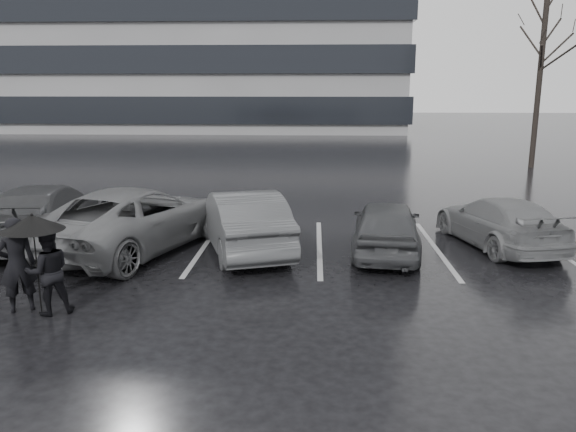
{
  "coord_description": "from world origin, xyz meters",
  "views": [
    {
      "loc": [
        0.45,
        -10.64,
        3.76
      ],
      "look_at": [
        -0.09,
        1.0,
        1.1
      ],
      "focal_mm": 35.0,
      "sensor_mm": 36.0,
      "label": 1
    }
  ],
  "objects_px": {
    "car_west_c": "(46,213)",
    "car_east": "(499,222)",
    "pedestrian_left": "(17,265)",
    "car_west_a": "(244,221)",
    "tree_north": "(540,77)",
    "car_main": "(386,227)",
    "car_west_b": "(135,218)",
    "pedestrian_right": "(48,272)"
  },
  "relations": [
    {
      "from": "car_west_b",
      "to": "car_west_c",
      "type": "distance_m",
      "value": 2.49
    },
    {
      "from": "car_west_c",
      "to": "pedestrian_left",
      "type": "relative_size",
      "value": 3.0
    },
    {
      "from": "car_west_b",
      "to": "car_west_c",
      "type": "relative_size",
      "value": 1.08
    },
    {
      "from": "car_east",
      "to": "car_west_c",
      "type": "bearing_deg",
      "value": -12.08
    },
    {
      "from": "car_east",
      "to": "car_main",
      "type": "bearing_deg",
      "value": 2.41
    },
    {
      "from": "car_main",
      "to": "car_west_b",
      "type": "distance_m",
      "value": 5.91
    },
    {
      "from": "pedestrian_left",
      "to": "car_west_b",
      "type": "bearing_deg",
      "value": -134.74
    },
    {
      "from": "car_east",
      "to": "pedestrian_right",
      "type": "xyz_separation_m",
      "value": [
        -8.93,
        -4.62,
        0.14
      ]
    },
    {
      "from": "pedestrian_left",
      "to": "pedestrian_right",
      "type": "height_order",
      "value": "pedestrian_left"
    },
    {
      "from": "car_west_a",
      "to": "car_west_b",
      "type": "distance_m",
      "value": 2.58
    },
    {
      "from": "car_west_a",
      "to": "pedestrian_left",
      "type": "distance_m",
      "value": 5.14
    },
    {
      "from": "car_east",
      "to": "car_west_b",
      "type": "bearing_deg",
      "value": -8.3
    },
    {
      "from": "tree_north",
      "to": "car_west_a",
      "type": "bearing_deg",
      "value": -129.3
    },
    {
      "from": "pedestrian_right",
      "to": "tree_north",
      "type": "distance_m",
      "value": 24.34
    },
    {
      "from": "car_west_c",
      "to": "car_east",
      "type": "distance_m",
      "value": 11.13
    },
    {
      "from": "car_west_a",
      "to": "tree_north",
      "type": "bearing_deg",
      "value": -147.3
    },
    {
      "from": "car_main",
      "to": "car_west_c",
      "type": "xyz_separation_m",
      "value": [
        -8.33,
        0.64,
        0.09
      ]
    },
    {
      "from": "car_west_a",
      "to": "pedestrian_left",
      "type": "height_order",
      "value": "pedestrian_left"
    },
    {
      "from": "pedestrian_right",
      "to": "tree_north",
      "type": "bearing_deg",
      "value": -159.13
    },
    {
      "from": "pedestrian_left",
      "to": "car_west_c",
      "type": "bearing_deg",
      "value": -102.73
    },
    {
      "from": "car_west_b",
      "to": "car_east",
      "type": "distance_m",
      "value": 8.73
    },
    {
      "from": "car_east",
      "to": "pedestrian_right",
      "type": "relative_size",
      "value": 2.78
    },
    {
      "from": "car_main",
      "to": "car_west_b",
      "type": "height_order",
      "value": "car_west_b"
    },
    {
      "from": "car_west_c",
      "to": "car_main",
      "type": "bearing_deg",
      "value": 170.06
    },
    {
      "from": "car_main",
      "to": "car_west_b",
      "type": "xyz_separation_m",
      "value": [
        -5.9,
        0.09,
        0.11
      ]
    },
    {
      "from": "car_west_b",
      "to": "tree_north",
      "type": "relative_size",
      "value": 0.64
    },
    {
      "from": "car_west_a",
      "to": "tree_north",
      "type": "xyz_separation_m",
      "value": [
        12.19,
        14.89,
        3.53
      ]
    },
    {
      "from": "pedestrian_left",
      "to": "tree_north",
      "type": "distance_m",
      "value": 24.62
    },
    {
      "from": "pedestrian_left",
      "to": "tree_north",
      "type": "relative_size",
      "value": 0.2
    },
    {
      "from": "car_west_c",
      "to": "car_east",
      "type": "height_order",
      "value": "car_west_c"
    },
    {
      "from": "car_west_b",
      "to": "car_east",
      "type": "xyz_separation_m",
      "value": [
        8.7,
        0.67,
        -0.15
      ]
    },
    {
      "from": "car_west_b",
      "to": "pedestrian_left",
      "type": "bearing_deg",
      "value": 97.33
    },
    {
      "from": "car_west_b",
      "to": "tree_north",
      "type": "bearing_deg",
      "value": -115.52
    },
    {
      "from": "car_west_c",
      "to": "pedestrian_right",
      "type": "xyz_separation_m",
      "value": [
        2.2,
        -4.5,
        0.02
      ]
    },
    {
      "from": "tree_north",
      "to": "pedestrian_left",
      "type": "bearing_deg",
      "value": -129.72
    },
    {
      "from": "car_main",
      "to": "car_west_c",
      "type": "distance_m",
      "value": 8.36
    },
    {
      "from": "pedestrian_left",
      "to": "car_east",
      "type": "bearing_deg",
      "value": 172.6
    },
    {
      "from": "car_west_b",
      "to": "car_west_c",
      "type": "bearing_deg",
      "value": 6.48
    },
    {
      "from": "car_east",
      "to": "car_west_a",
      "type": "bearing_deg",
      "value": -6.5
    },
    {
      "from": "car_west_c",
      "to": "car_east",
      "type": "xyz_separation_m",
      "value": [
        11.13,
        0.12,
        -0.12
      ]
    },
    {
      "from": "car_west_a",
      "to": "tree_north",
      "type": "relative_size",
      "value": 0.52
    },
    {
      "from": "car_west_a",
      "to": "pedestrian_right",
      "type": "xyz_separation_m",
      "value": [
        -2.81,
        -3.96,
        0.03
      ]
    }
  ]
}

